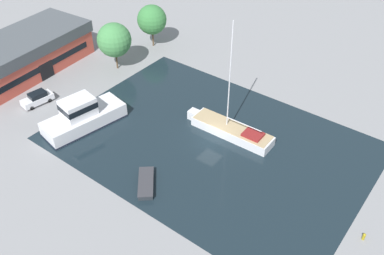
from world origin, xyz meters
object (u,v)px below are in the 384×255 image
object	(u,v)px
sailboat_moored	(231,130)
small_dinghy	(146,183)
parked_car	(37,98)
quay_tree_by_water	(152,20)
warehouse_building	(24,54)
motor_cruiser	(83,116)
quay_tree_near_building	(114,40)

from	to	relation	value
sailboat_moored	small_dinghy	world-z (taller)	sailboat_moored
parked_car	quay_tree_by_water	bearing A→B (deg)	-84.35
quay_tree_by_water	parked_car	xyz separation A→B (m)	(-22.81, 1.20, -3.83)
warehouse_building	sailboat_moored	size ratio (longest dim) A/B	1.41
parked_car	motor_cruiser	xyz separation A→B (m)	(0.45, -8.95, 0.68)
parked_car	small_dinghy	xyz separation A→B (m)	(-2.69, -22.58, -0.52)
parked_car	small_dinghy	size ratio (longest dim) A/B	0.99
warehouse_building	quay_tree_by_water	world-z (taller)	quay_tree_by_water
motor_cruiser	small_dinghy	world-z (taller)	motor_cruiser
quay_tree_by_water	parked_car	size ratio (longest dim) A/B	1.58
warehouse_building	parked_car	xyz separation A→B (m)	(-4.80, -9.07, -1.90)
warehouse_building	quay_tree_near_building	bearing A→B (deg)	-55.10
small_dinghy	quay_tree_near_building	bearing A→B (deg)	101.37
quay_tree_by_water	sailboat_moored	world-z (taller)	sailboat_moored
warehouse_building	small_dinghy	world-z (taller)	warehouse_building
quay_tree_by_water	motor_cruiser	size ratio (longest dim) A/B	0.64
quay_tree_near_building	motor_cruiser	xyz separation A→B (m)	(-13.19, -7.18, -3.28)
sailboat_moored	small_dinghy	xyz separation A→B (m)	(-13.18, 2.47, -0.39)
small_dinghy	parked_car	bearing A→B (deg)	132.71
quay_tree_near_building	quay_tree_by_water	world-z (taller)	quay_tree_near_building
sailboat_moored	parked_car	bearing A→B (deg)	111.55
quay_tree_near_building	quay_tree_by_water	size ratio (longest dim) A/B	1.04
warehouse_building	sailboat_moored	distance (m)	34.65
motor_cruiser	small_dinghy	xyz separation A→B (m)	(-3.14, -13.63, -1.21)
sailboat_moored	quay_tree_by_water	bearing A→B (deg)	61.50
quay_tree_by_water	motor_cruiser	world-z (taller)	quay_tree_by_water
warehouse_building	sailboat_moored	xyz separation A→B (m)	(5.69, -34.12, -2.03)
quay_tree_near_building	motor_cruiser	distance (m)	15.37
quay_tree_by_water	small_dinghy	size ratio (longest dim) A/B	1.56
quay_tree_near_building	parked_car	world-z (taller)	quay_tree_near_building
motor_cruiser	parked_car	bearing A→B (deg)	13.21
warehouse_building	quay_tree_near_building	distance (m)	14.15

